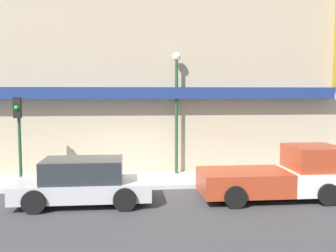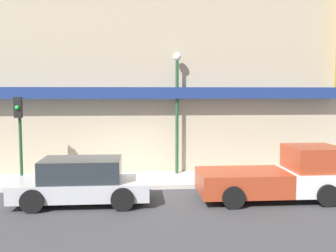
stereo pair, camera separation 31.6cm
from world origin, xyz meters
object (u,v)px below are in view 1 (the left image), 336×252
(street_lamp, at_px, (176,98))
(traffic_light, at_px, (18,124))
(pickup_truck, at_px, (281,176))
(fire_hydrant, at_px, (234,172))
(parked_car, at_px, (83,182))

(street_lamp, bearing_deg, traffic_light, -167.03)
(pickup_truck, xyz_separation_m, street_lamp, (-3.27, 3.73, 2.68))
(fire_hydrant, height_order, traffic_light, traffic_light)
(parked_car, relative_size, traffic_light, 1.32)
(fire_hydrant, bearing_deg, parked_car, -158.56)
(street_lamp, bearing_deg, parked_car, -133.83)
(street_lamp, relative_size, traffic_light, 1.56)
(fire_hydrant, distance_m, street_lamp, 4.00)
(street_lamp, bearing_deg, fire_hydrant, -33.70)
(traffic_light, bearing_deg, pickup_truck, -13.48)
(pickup_truck, bearing_deg, traffic_light, 165.58)
(pickup_truck, distance_m, fire_hydrant, 2.53)
(parked_car, distance_m, fire_hydrant, 6.22)
(street_lamp, distance_m, traffic_light, 6.51)
(pickup_truck, height_order, fire_hydrant, pickup_truck)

